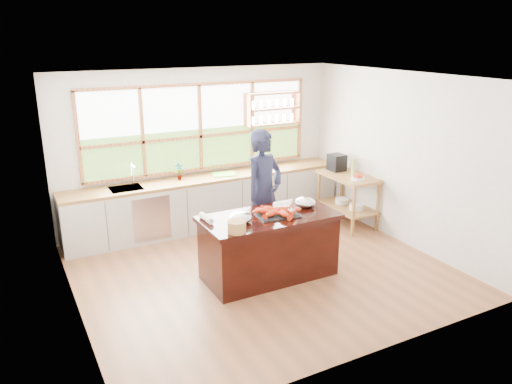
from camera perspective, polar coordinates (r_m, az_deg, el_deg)
ground_plane at (r=7.23m, az=0.67°, el=-8.91°), size 5.00×5.00×0.00m
room_shell at (r=7.09m, az=-1.09°, el=5.59°), size 5.02×4.52×2.71m
back_counter at (r=8.67m, az=-5.54°, el=-1.10°), size 4.90×0.63×0.90m
right_shelf_unit at (r=8.83m, az=10.48°, el=0.05°), size 0.62×1.10×0.90m
island at (r=6.88m, az=1.49°, el=-6.19°), size 1.85×0.90×0.90m
cook at (r=7.41m, az=0.89°, el=-0.18°), size 0.82×0.67×1.92m
potted_plant at (r=8.39m, az=-8.82°, el=2.37°), size 0.17×0.13×0.30m
cutting_board at (r=8.66m, az=-3.67°, el=2.06°), size 0.46×0.39×0.01m
espresso_machine at (r=8.98m, az=9.22°, el=3.35°), size 0.26×0.28×0.29m
wine_bottle at (r=8.70m, az=11.10°, el=2.83°), size 0.10×0.10×0.31m
fruit_bowl at (r=8.47m, az=11.60°, el=1.64°), size 0.23×0.23×0.11m
slate_board at (r=6.72m, az=2.45°, el=-2.60°), size 0.60×0.47×0.02m
lobster_pile at (r=6.69m, az=2.44°, el=-2.25°), size 0.55×0.48×0.08m
mixing_bowl_left at (r=6.44m, az=-1.83°, el=-2.98°), size 0.31×0.31×0.15m
mixing_bowl_right at (r=7.06m, az=5.66°, el=-1.19°), size 0.30×0.30×0.14m
wine_glass at (r=6.51m, az=4.05°, el=-1.89°), size 0.08×0.08×0.22m
wicker_basket at (r=6.13m, az=-2.21°, el=-4.00°), size 0.23×0.23×0.15m
parchment_roll at (r=6.54m, az=-5.71°, el=-2.98°), size 0.09×0.30×0.08m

